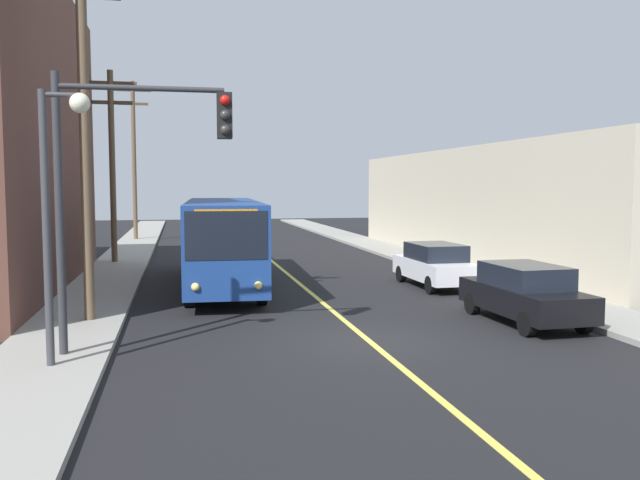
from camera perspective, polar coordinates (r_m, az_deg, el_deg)
name	(u,v)px	position (r m, az deg, el deg)	size (l,w,h in m)	color
ground_plane	(369,341)	(16.39, 4.21, -8.62)	(120.00, 120.00, 0.00)	black
sidewalk_left	(104,286)	(25.75, -18.04, -3.79)	(2.50, 90.00, 0.15)	gray
sidewalk_right	(471,275)	(28.13, 12.82, -2.98)	(2.50, 90.00, 0.15)	gray
lane_stripe_center	(279,267)	(30.88, -3.51, -2.32)	(0.16, 60.00, 0.01)	#D8CC4C
building_right_warehouse	(555,205)	(36.39, 19.52, 2.87)	(12.00, 27.87, 5.57)	beige
city_bus	(223,238)	(25.10, -8.34, 0.18)	(3.06, 12.24, 3.20)	navy
parked_car_black	(524,293)	(19.12, 17.11, -4.33)	(1.94, 4.45, 1.62)	black
parked_car_white	(435,264)	(25.11, 9.86, -2.08)	(1.90, 4.44, 1.62)	silver
utility_pole_near	(84,113)	(18.96, -19.56, 10.25)	(2.40, 0.28, 10.09)	brown
utility_pole_mid	(112,157)	(33.10, -17.38, 6.83)	(2.40, 0.28, 9.00)	brown
utility_pole_far	(134,153)	(46.95, -15.65, 7.19)	(2.40, 0.28, 10.59)	brown
traffic_signal_left_corner	(133,161)	(14.96, -15.70, 6.56)	(3.75, 0.48, 6.00)	#2D2D33
street_lamp_left	(57,187)	(14.23, -21.60, 4.25)	(0.98, 0.40, 5.50)	#38383D
fire_hydrant	(526,281)	(23.32, 17.25, -3.38)	(0.44, 0.26, 0.84)	red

